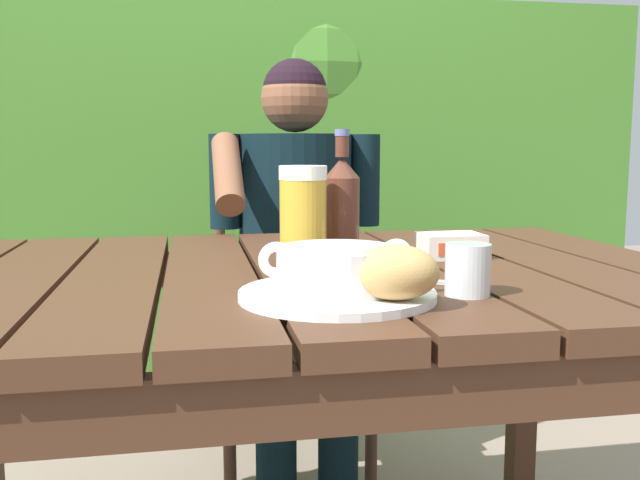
{
  "coord_description": "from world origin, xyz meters",
  "views": [
    {
      "loc": [
        -0.19,
        -1.21,
        0.99
      ],
      "look_at": [
        0.01,
        -0.17,
        0.85
      ],
      "focal_mm": 39.26,
      "sensor_mm": 36.0,
      "label": 1
    }
  ],
  "objects_px": {
    "chair_near_diner": "(288,304)",
    "soup_bowl": "(337,268)",
    "bread_roll": "(395,272)",
    "water_glass_small": "(468,270)",
    "serving_plate": "(337,294)",
    "beer_glass": "(303,219)",
    "person_eating": "(297,241)",
    "butter_tub": "(451,245)",
    "beer_bottle": "(342,208)",
    "table_knife": "(421,281)"
  },
  "relations": [
    {
      "from": "chair_near_diner",
      "to": "soup_bowl",
      "type": "distance_m",
      "value": 1.24
    },
    {
      "from": "water_glass_small",
      "to": "table_knife",
      "type": "xyz_separation_m",
      "value": [
        -0.04,
        0.09,
        -0.03
      ]
    },
    {
      "from": "soup_bowl",
      "to": "beer_glass",
      "type": "relative_size",
      "value": 1.23
    },
    {
      "from": "serving_plate",
      "to": "soup_bowl",
      "type": "height_order",
      "value": "soup_bowl"
    },
    {
      "from": "person_eating",
      "to": "water_glass_small",
      "type": "bearing_deg",
      "value": -84.6
    },
    {
      "from": "soup_bowl",
      "to": "butter_tub",
      "type": "xyz_separation_m",
      "value": [
        0.29,
        0.32,
        -0.02
      ]
    },
    {
      "from": "beer_glass",
      "to": "butter_tub",
      "type": "relative_size",
      "value": 1.53
    },
    {
      "from": "person_eating",
      "to": "butter_tub",
      "type": "height_order",
      "value": "person_eating"
    },
    {
      "from": "beer_bottle",
      "to": "table_knife",
      "type": "bearing_deg",
      "value": -68.93
    },
    {
      "from": "serving_plate",
      "to": "butter_tub",
      "type": "bearing_deg",
      "value": 47.56
    },
    {
      "from": "water_glass_small",
      "to": "table_knife",
      "type": "bearing_deg",
      "value": 112.22
    },
    {
      "from": "beer_bottle",
      "to": "water_glass_small",
      "type": "bearing_deg",
      "value": -68.57
    },
    {
      "from": "serving_plate",
      "to": "water_glass_small",
      "type": "distance_m",
      "value": 0.19
    },
    {
      "from": "beer_glass",
      "to": "beer_bottle",
      "type": "bearing_deg",
      "value": 37.84
    },
    {
      "from": "chair_near_diner",
      "to": "soup_bowl",
      "type": "relative_size",
      "value": 4.63
    },
    {
      "from": "chair_near_diner",
      "to": "beer_bottle",
      "type": "xyz_separation_m",
      "value": [
        -0.03,
        -0.9,
        0.38
      ]
    },
    {
      "from": "beer_glass",
      "to": "soup_bowl",
      "type": "bearing_deg",
      "value": -87.17
    },
    {
      "from": "soup_bowl",
      "to": "serving_plate",
      "type": "bearing_deg",
      "value": 0.0
    },
    {
      "from": "person_eating",
      "to": "serving_plate",
      "type": "xyz_separation_m",
      "value": [
        -0.09,
        -0.99,
        0.06
      ]
    },
    {
      "from": "bread_roll",
      "to": "beer_bottle",
      "type": "xyz_separation_m",
      "value": [
        0.01,
        0.36,
        0.05
      ]
    },
    {
      "from": "bread_roll",
      "to": "table_knife",
      "type": "bearing_deg",
      "value": 60.03
    },
    {
      "from": "person_eating",
      "to": "soup_bowl",
      "type": "xyz_separation_m",
      "value": [
        -0.09,
        -0.99,
        0.1
      ]
    },
    {
      "from": "beer_glass",
      "to": "butter_tub",
      "type": "bearing_deg",
      "value": 16.97
    },
    {
      "from": "table_knife",
      "to": "chair_near_diner",
      "type": "bearing_deg",
      "value": 92.78
    },
    {
      "from": "butter_tub",
      "to": "water_glass_small",
      "type": "bearing_deg",
      "value": -107.22
    },
    {
      "from": "beer_bottle",
      "to": "water_glass_small",
      "type": "xyz_separation_m",
      "value": [
        0.12,
        -0.3,
        -0.06
      ]
    },
    {
      "from": "serving_plate",
      "to": "butter_tub",
      "type": "height_order",
      "value": "butter_tub"
    },
    {
      "from": "soup_bowl",
      "to": "table_knife",
      "type": "relative_size",
      "value": 1.51
    },
    {
      "from": "butter_tub",
      "to": "table_knife",
      "type": "bearing_deg",
      "value": -120.49
    },
    {
      "from": "chair_near_diner",
      "to": "person_eating",
      "type": "height_order",
      "value": "person_eating"
    },
    {
      "from": "serving_plate",
      "to": "water_glass_small",
      "type": "bearing_deg",
      "value": -3.9
    },
    {
      "from": "serving_plate",
      "to": "beer_glass",
      "type": "relative_size",
      "value": 1.54
    },
    {
      "from": "serving_plate",
      "to": "table_knife",
      "type": "bearing_deg",
      "value": 27.91
    },
    {
      "from": "butter_tub",
      "to": "chair_near_diner",
      "type": "bearing_deg",
      "value": 102.57
    },
    {
      "from": "chair_near_diner",
      "to": "serving_plate",
      "type": "bearing_deg",
      "value": -94.64
    },
    {
      "from": "water_glass_small",
      "to": "beer_bottle",
      "type": "bearing_deg",
      "value": 111.43
    },
    {
      "from": "beer_bottle",
      "to": "butter_tub",
      "type": "bearing_deg",
      "value": 7.53
    },
    {
      "from": "bread_roll",
      "to": "table_knife",
      "type": "xyz_separation_m",
      "value": [
        0.09,
        0.15,
        -0.04
      ]
    },
    {
      "from": "bread_roll",
      "to": "chair_near_diner",
      "type": "bearing_deg",
      "value": 88.45
    },
    {
      "from": "chair_near_diner",
      "to": "serving_plate",
      "type": "height_order",
      "value": "chair_near_diner"
    },
    {
      "from": "person_eating",
      "to": "bread_roll",
      "type": "xyz_separation_m",
      "value": [
        -0.03,
        -1.06,
        0.1
      ]
    },
    {
      "from": "soup_bowl",
      "to": "beer_glass",
      "type": "xyz_separation_m",
      "value": [
        -0.01,
        0.23,
        0.05
      ]
    },
    {
      "from": "table_knife",
      "to": "beer_glass",
      "type": "bearing_deg",
      "value": 137.88
    },
    {
      "from": "chair_near_diner",
      "to": "water_glass_small",
      "type": "xyz_separation_m",
      "value": [
        0.09,
        -1.2,
        0.32
      ]
    },
    {
      "from": "chair_near_diner",
      "to": "soup_bowl",
      "type": "bearing_deg",
      "value": -94.64
    },
    {
      "from": "bread_roll",
      "to": "water_glass_small",
      "type": "relative_size",
      "value": 1.85
    },
    {
      "from": "beer_bottle",
      "to": "person_eating",
      "type": "bearing_deg",
      "value": 88.05
    },
    {
      "from": "bread_roll",
      "to": "beer_bottle",
      "type": "bearing_deg",
      "value": 88.83
    },
    {
      "from": "table_knife",
      "to": "person_eating",
      "type": "bearing_deg",
      "value": 93.57
    },
    {
      "from": "bread_roll",
      "to": "water_glass_small",
      "type": "xyz_separation_m",
      "value": [
        0.13,
        0.06,
        -0.01
      ]
    }
  ]
}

